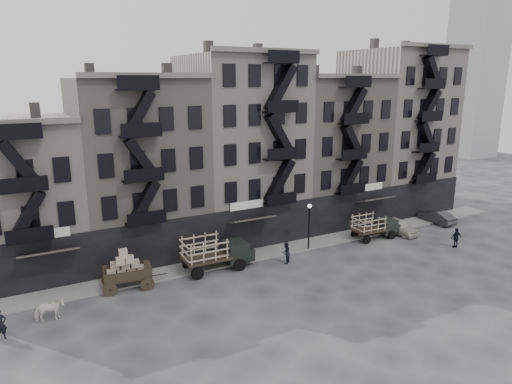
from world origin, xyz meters
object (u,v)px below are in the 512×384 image
pedestrian_west (0,325)px  policeman (456,238)px  car_east (398,226)px  pedestrian_mid (286,253)px  stake_truck_west (216,250)px  horse (49,310)px  wagon (125,266)px  stake_truck_east (375,225)px  car_far (437,217)px

pedestrian_west → policeman: 36.45m
car_east → pedestrian_mid: 13.87m
stake_truck_west → policeman: bearing=-14.4°
pedestrian_west → pedestrian_mid: 20.88m
horse → policeman: policeman is taller
policeman → stake_truck_west: bearing=-6.0°
stake_truck_west → pedestrian_west: stake_truck_west is taller
wagon → stake_truck_west: 7.17m
stake_truck_east → pedestrian_mid: stake_truck_east is taller
horse → stake_truck_east: size_ratio=0.36×
wagon → pedestrian_west: (-8.05, -3.29, -0.77)m
wagon → stake_truck_west: (7.17, 0.01, -0.09)m
wagon → pedestrian_mid: wagon is taller
stake_truck_east → horse: bearing=-173.6°
wagon → car_east: bearing=6.5°
horse → stake_truck_east: stake_truck_east is taller
stake_truck_west → car_far: (25.48, 0.00, -0.96)m
wagon → stake_truck_east: (23.55, -0.46, -0.36)m
pedestrian_mid → stake_truck_east: bearing=144.1°
pedestrian_west → pedestrian_mid: (20.81, 1.70, -0.05)m
stake_truck_west → car_far: 25.50m
car_far → pedestrian_mid: bearing=5.0°
car_east → car_far: size_ratio=1.05×
horse → car_east: 31.99m
horse → policeman: 33.83m
stake_truck_east → policeman: size_ratio=2.65×
wagon → policeman: wagon is taller
car_far → stake_truck_west: bearing=0.4°
stake_truck_west → pedestrian_mid: stake_truck_west is taller
wagon → pedestrian_west: wagon is taller
stake_truck_east → wagon: bearing=-178.4°
horse → pedestrian_west: bearing=111.8°
car_far → policeman: policeman is taller
horse → car_east: size_ratio=0.41×
horse → pedestrian_mid: bearing=-85.1°
horse → stake_truck_east: (28.90, 1.88, 0.63)m
stake_truck_east → pedestrian_west: 31.73m
pedestrian_mid → policeman: 16.12m
horse → stake_truck_east: 28.96m
pedestrian_mid → horse: bearing=-39.4°
horse → stake_truck_west: stake_truck_west is taller
stake_truck_west → stake_truck_east: size_ratio=1.19×
wagon → car_far: size_ratio=0.92×
horse → stake_truck_west: 12.77m
horse → car_east: (31.93, 1.83, -0.00)m
wagon → policeman: bearing=-4.1°
policeman → car_far: bearing=-117.0°
pedestrian_west → policeman: size_ratio=1.05×
stake_truck_west → pedestrian_west: (-15.23, -3.30, -0.68)m
pedestrian_west → pedestrian_mid: pedestrian_west is taller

